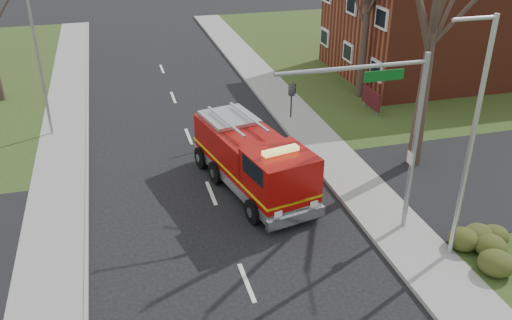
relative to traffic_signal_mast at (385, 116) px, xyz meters
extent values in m
plane|color=black|center=(-5.21, -1.50, -4.71)|extent=(120.00, 120.00, 0.00)
cube|color=gray|center=(0.99, -1.50, -4.63)|extent=(2.40, 80.00, 0.15)
cube|color=gray|center=(-11.41, -1.50, -4.63)|extent=(2.40, 80.00, 0.15)
cube|color=maroon|center=(13.79, 16.50, -1.21)|extent=(15.00, 10.00, 7.00)
cube|color=silver|center=(6.24, 16.50, -2.71)|extent=(0.12, 1.40, 1.20)
cube|color=#471018|center=(5.29, 11.00, -3.81)|extent=(0.12, 2.00, 1.00)
cylinder|color=gray|center=(5.29, 10.20, -4.26)|extent=(0.08, 0.08, 0.90)
cylinder|color=gray|center=(5.29, 11.80, -4.26)|extent=(0.08, 0.08, 0.90)
ellipsoid|color=#303B15|center=(3.79, -2.50, -4.13)|extent=(2.80, 2.00, 0.90)
cone|color=#32241D|center=(4.29, 4.50, 1.29)|extent=(0.64, 0.64, 12.00)
cone|color=#32241D|center=(5.79, 13.50, 0.54)|extent=(0.56, 0.56, 10.50)
cylinder|color=gray|center=(1.29, 0.00, -1.31)|extent=(0.18, 0.18, 6.80)
cylinder|color=gray|center=(-1.31, 0.00, 1.79)|extent=(5.20, 0.14, 0.14)
cube|color=#0C591E|center=(-0.21, 0.00, 1.44)|extent=(1.40, 0.06, 0.35)
imported|color=black|center=(-3.31, 0.00, 1.44)|extent=(0.22, 0.18, 1.10)
cylinder|color=#B7BABF|center=(1.99, -2.00, -0.51)|extent=(0.16, 0.16, 8.40)
cylinder|color=#B7BABF|center=(1.29, -2.00, 3.59)|extent=(1.40, 0.12, 0.12)
cylinder|color=gray|center=(-12.01, 12.50, -1.21)|extent=(0.14, 0.14, 7.00)
cube|color=#8F0A06|center=(-3.65, 5.59, -3.30)|extent=(3.31, 5.12, 1.91)
cube|color=#8F0A06|center=(-2.92, 2.22, -3.16)|extent=(2.81, 2.81, 2.18)
cube|color=#B7BABF|center=(-3.42, 4.53, -4.07)|extent=(3.83, 7.44, 0.41)
cube|color=#E5B20C|center=(-3.42, 4.53, -3.57)|extent=(3.84, 7.44, 0.11)
cube|color=black|center=(-2.71, 1.24, -2.48)|extent=(2.04, 0.53, 0.77)
cube|color=#E5D866|center=(-2.92, 2.22, -1.93)|extent=(1.49, 0.62, 0.16)
cylinder|color=black|center=(-4.06, 1.88, -4.21)|extent=(0.52, 1.05, 1.00)
cylinder|color=black|center=(-1.74, 2.38, -4.21)|extent=(0.52, 1.05, 1.00)
cylinder|color=black|center=(-5.15, 6.95, -4.21)|extent=(0.52, 1.05, 1.00)
cylinder|color=black|center=(-2.84, 7.45, -4.21)|extent=(0.52, 1.05, 1.00)
camera|label=1|loc=(-8.62, -15.04, 6.89)|focal=38.00mm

